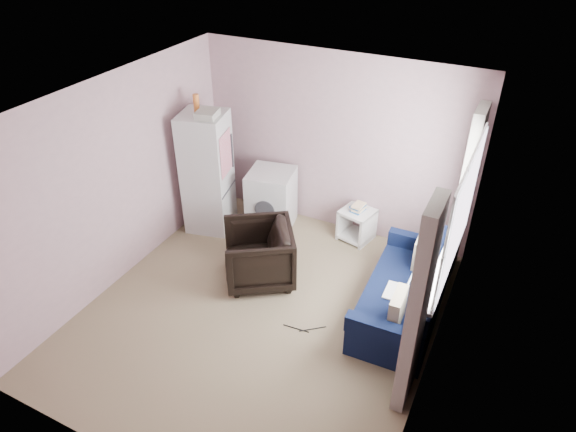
# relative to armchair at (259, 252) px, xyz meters

# --- Properties ---
(room) EXTENTS (3.84, 4.24, 2.54)m
(room) POSITION_rel_armchair_xyz_m (0.34, -0.52, 0.84)
(room) COLOR #857357
(room) RESTS_ON ground
(armchair) EXTENTS (1.08, 1.09, 0.83)m
(armchair) POSITION_rel_armchair_xyz_m (0.00, 0.00, 0.00)
(armchair) COLOR black
(armchair) RESTS_ON ground
(fridge) EXTENTS (0.71, 0.70, 1.94)m
(fridge) POSITION_rel_armchair_xyz_m (-1.21, 0.76, 0.45)
(fridge) COLOR #B7B7B7
(fridge) RESTS_ON ground
(washing_machine) EXTENTS (0.71, 0.71, 0.86)m
(washing_machine) POSITION_rel_armchair_xyz_m (-0.43, 1.15, 0.03)
(washing_machine) COLOR #B7B7B7
(washing_machine) RESTS_ON ground
(side_table) EXTENTS (0.50, 0.50, 0.56)m
(side_table) POSITION_rel_armchair_xyz_m (0.78, 1.37, -0.15)
(side_table) COLOR silver
(side_table) RESTS_ON ground
(sofa) EXTENTS (0.85, 1.79, 0.79)m
(sofa) POSITION_rel_armchair_xyz_m (1.82, 0.16, -0.13)
(sofa) COLOR black
(sofa) RESTS_ON ground
(window_dressing) EXTENTS (0.17, 2.62, 2.18)m
(window_dressing) POSITION_rel_armchair_xyz_m (2.10, 0.17, 0.69)
(window_dressing) COLOR white
(window_dressing) RESTS_ON ground
(floor_cables) EXTENTS (0.45, 0.20, 0.01)m
(floor_cables) POSITION_rel_armchair_xyz_m (0.88, -0.55, -0.41)
(floor_cables) COLOR black
(floor_cables) RESTS_ON ground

